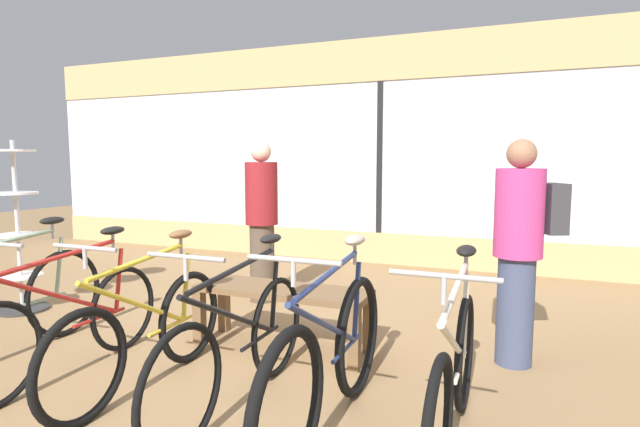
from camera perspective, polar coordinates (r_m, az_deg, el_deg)
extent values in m
plane|color=#99754C|center=(3.64, -12.47, -18.22)|extent=(24.00, 24.00, 0.00)
cube|color=tan|center=(7.32, 6.75, -3.90)|extent=(12.00, 0.08, 0.45)
cube|color=silver|center=(7.21, 6.88, 6.33)|extent=(12.00, 0.04, 2.15)
cube|color=tan|center=(7.35, 7.02, 17.11)|extent=(12.00, 0.08, 0.60)
cube|color=black|center=(7.19, 6.82, 6.33)|extent=(0.08, 0.02, 2.15)
torus|color=black|center=(4.80, -27.16, -8.10)|extent=(0.05, 0.74, 0.74)
cylinder|color=gray|center=(4.73, -27.67, -5.36)|extent=(0.03, 0.11, 0.49)
cylinder|color=gray|center=(4.39, -32.71, -2.82)|extent=(0.03, 0.90, 0.10)
cylinder|color=gray|center=(4.66, -29.36, -8.63)|extent=(0.03, 0.47, 0.03)
cylinder|color=#B2B2B7|center=(4.65, -28.24, -1.69)|extent=(0.02, 0.02, 0.14)
ellipsoid|color=black|center=(4.64, -28.29, -0.71)|extent=(0.11, 0.22, 0.06)
torus|color=black|center=(4.28, -21.51, -10.05)|extent=(0.04, 0.66, 0.66)
cylinder|color=red|center=(3.85, -27.51, -8.43)|extent=(0.03, 0.98, 0.51)
cylinder|color=red|center=(4.20, -22.02, -7.02)|extent=(0.03, 0.11, 0.49)
cylinder|color=red|center=(3.81, -27.36, -4.33)|extent=(0.03, 0.91, 0.10)
cylinder|color=red|center=(4.12, -23.82, -10.78)|extent=(0.03, 0.47, 0.03)
cylinder|color=#B2B2B7|center=(4.11, -22.58, -2.91)|extent=(0.02, 0.02, 0.14)
ellipsoid|color=black|center=(4.10, -22.62, -1.80)|extent=(0.11, 0.22, 0.06)
torus|color=black|center=(3.90, -14.63, -11.33)|extent=(0.05, 0.67, 0.67)
torus|color=black|center=(3.22, -25.57, -15.56)|extent=(0.05, 0.67, 0.67)
cylinder|color=gold|center=(3.44, -20.12, -9.70)|extent=(0.03, 0.92, 0.51)
cylinder|color=gold|center=(3.80, -15.09, -8.03)|extent=(0.03, 0.11, 0.49)
cylinder|color=gold|center=(3.40, -19.95, -5.12)|extent=(0.03, 0.84, 0.10)
cylinder|color=gold|center=(3.73, -16.70, -12.18)|extent=(0.03, 0.44, 0.03)
cylinder|color=#B2B2B7|center=(3.71, -15.60, -3.51)|extent=(0.02, 0.02, 0.14)
ellipsoid|color=brown|center=(3.70, -15.64, -2.29)|extent=(0.11, 0.22, 0.06)
cylinder|color=#B2B2B7|center=(3.09, -25.27, -4.64)|extent=(0.02, 0.02, 0.12)
cylinder|color=#ADADB2|center=(3.08, -25.32, -3.55)|extent=(0.46, 0.02, 0.02)
torus|color=black|center=(3.56, -4.92, -12.75)|extent=(0.04, 0.68, 0.68)
torus|color=black|center=(2.74, -15.52, -18.93)|extent=(0.04, 0.68, 0.68)
cylinder|color=black|center=(3.02, -9.93, -11.51)|extent=(0.03, 0.98, 0.51)
cylinder|color=black|center=(3.46, -5.26, -9.18)|extent=(0.03, 0.11, 0.49)
cylinder|color=black|center=(2.98, -9.72, -6.30)|extent=(0.03, 0.91, 0.10)
cylinder|color=black|center=(3.36, -6.81, -13.92)|extent=(0.03, 0.47, 0.03)
cylinder|color=#B2B2B7|center=(3.35, -5.63, -4.22)|extent=(0.02, 0.02, 0.14)
ellipsoid|color=black|center=(3.34, -5.64, -2.87)|extent=(0.11, 0.22, 0.06)
cylinder|color=#B2B2B7|center=(2.59, -15.09, -6.12)|extent=(0.02, 0.02, 0.12)
cylinder|color=#ADADB2|center=(2.58, -15.13, -4.82)|extent=(0.46, 0.02, 0.02)
torus|color=black|center=(3.28, 4.38, -13.77)|extent=(0.06, 0.75, 0.75)
torus|color=black|center=(2.41, -3.63, -21.43)|extent=(0.06, 0.75, 0.75)
cylinder|color=navy|center=(2.71, 0.77, -12.69)|extent=(0.03, 0.95, 0.51)
cylinder|color=navy|center=(3.17, 4.19, -9.92)|extent=(0.03, 0.11, 0.49)
cylinder|color=navy|center=(2.66, 1.01, -6.89)|extent=(0.03, 0.88, 0.10)
cylinder|color=navy|center=(3.08, 3.02, -15.14)|extent=(0.03, 0.46, 0.03)
cylinder|color=#B2B2B7|center=(3.06, 4.00, -4.52)|extent=(0.02, 0.02, 0.14)
ellipsoid|color=#B2A893|center=(3.05, 4.01, -3.05)|extent=(0.11, 0.22, 0.06)
cylinder|color=#B2B2B7|center=(2.25, -3.06, -6.85)|extent=(0.02, 0.02, 0.12)
cylinder|color=#ADADB2|center=(2.24, -3.07, -5.35)|extent=(0.46, 0.02, 0.02)
torus|color=black|center=(3.22, 16.19, -14.96)|extent=(0.05, 0.69, 0.69)
cylinder|color=beige|center=(2.64, 15.05, -14.19)|extent=(0.03, 0.93, 0.51)
cylinder|color=beige|center=(3.11, 16.24, -11.08)|extent=(0.03, 0.11, 0.49)
cylinder|color=beige|center=(2.58, 15.31, -8.23)|extent=(0.03, 0.86, 0.10)
cylinder|color=beige|center=(3.01, 15.71, -16.46)|extent=(0.03, 0.45, 0.03)
cylinder|color=#B2B2B7|center=(2.99, 16.34, -5.61)|extent=(0.02, 0.02, 0.14)
ellipsoid|color=black|center=(2.98, 16.38, -4.10)|extent=(0.11, 0.22, 0.06)
cylinder|color=#B2B2B7|center=(2.15, 13.96, -8.51)|extent=(0.02, 0.02, 0.12)
cylinder|color=#ADADB2|center=(2.13, 14.00, -6.95)|extent=(0.46, 0.02, 0.02)
cylinder|color=#333333|center=(5.87, -30.83, -9.36)|extent=(0.48, 0.48, 0.03)
cylinder|color=silver|center=(5.72, -31.28, -1.30)|extent=(0.04, 0.04, 1.69)
cylinder|color=white|center=(5.80, -31.01, -6.14)|extent=(0.40, 0.40, 0.02)
cylinder|color=white|center=(5.73, -31.24, -2.10)|extent=(0.40, 0.40, 0.02)
cylinder|color=white|center=(5.69, -31.47, 2.01)|extent=(0.40, 0.40, 0.02)
cylinder|color=white|center=(5.68, -31.70, 6.15)|extent=(0.40, 0.40, 0.02)
cube|color=brown|center=(3.98, -4.34, -8.75)|extent=(1.40, 0.44, 0.05)
cube|color=brown|center=(4.23, -13.61, -11.49)|extent=(0.08, 0.08, 0.45)
cube|color=brown|center=(3.66, 3.96, -14.20)|extent=(0.08, 0.08, 0.45)
cube|color=brown|center=(4.52, -10.90, -10.31)|extent=(0.08, 0.08, 0.45)
cube|color=brown|center=(3.98, 5.63, -12.50)|extent=(0.08, 0.08, 0.45)
cylinder|color=#424C6B|center=(3.97, 21.39, -10.29)|extent=(0.35, 0.35, 0.80)
cylinder|color=#D13D84|center=(3.83, 21.81, 0.06)|extent=(0.45, 0.45, 0.63)
sphere|color=#9E7051|center=(3.81, 22.06, 6.35)|extent=(0.21, 0.21, 0.21)
cube|color=#38383D|center=(3.94, 25.00, 0.54)|extent=(0.23, 0.28, 0.36)
cylinder|color=brown|center=(5.34, -6.62, -5.60)|extent=(0.28, 0.28, 0.82)
cylinder|color=maroon|center=(5.24, -6.71, 2.31)|extent=(0.36, 0.36, 0.65)
sphere|color=beige|center=(5.23, -6.77, 7.03)|extent=(0.21, 0.21, 0.21)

